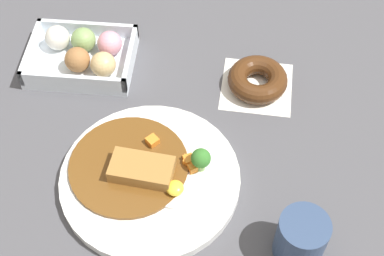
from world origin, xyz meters
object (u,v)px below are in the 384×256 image
curry_plate (149,176)px  chocolate_ring_donut (257,80)px  donut_box (84,54)px  coffee_mug (301,238)px

curry_plate → chocolate_ring_donut: size_ratio=2.15×
donut_box → coffee_mug: 0.52m
chocolate_ring_donut → coffee_mug: 0.32m
donut_box → coffee_mug: bearing=138.4°
chocolate_ring_donut → coffee_mug: size_ratio=1.62×
donut_box → chocolate_ring_donut: (-0.32, 0.03, -0.01)m
curry_plate → coffee_mug: (-0.23, 0.10, 0.03)m
curry_plate → chocolate_ring_donut: curry_plate is taller
curry_plate → coffee_mug: coffee_mug is taller
chocolate_ring_donut → coffee_mug: bearing=101.8°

